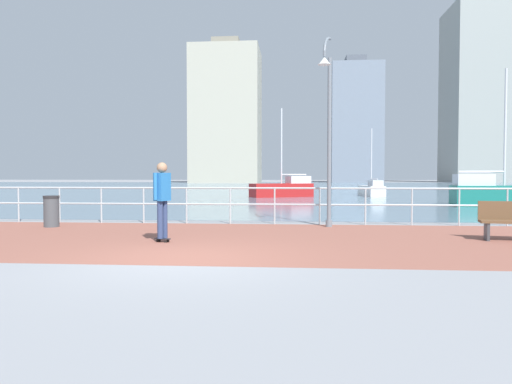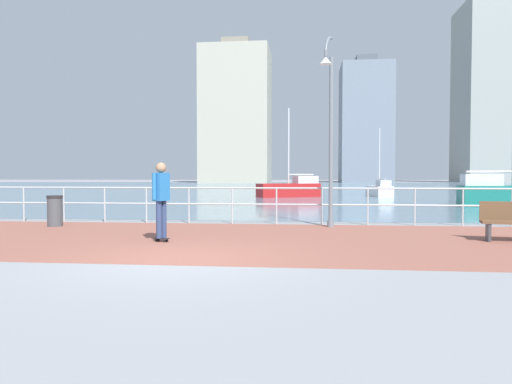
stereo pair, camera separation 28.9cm
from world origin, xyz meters
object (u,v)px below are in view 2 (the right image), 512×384
sailboat_blue (291,189)px  sailboat_white (380,190)px  sailboat_gray (509,194)px  trash_bin (55,211)px  lamppost (329,122)px  skateboarder (161,194)px

sailboat_blue → sailboat_white: bearing=14.6°
sailboat_white → sailboat_gray: size_ratio=0.74×
trash_bin → sailboat_blue: sailboat_blue is taller
trash_bin → lamppost: bearing=3.8°
skateboarder → sailboat_blue: sailboat_blue is taller
sailboat_gray → sailboat_blue: bearing=139.2°
lamppost → skateboarder: lamppost is taller
trash_bin → sailboat_blue: bearing=72.2°
lamppost → sailboat_blue: 19.69m
sailboat_white → sailboat_gray: (4.44, -11.07, 0.17)m
trash_bin → sailboat_gray: sailboat_gray is taller
sailboat_white → skateboarder: bearing=-109.5°
lamppost → sailboat_white: (4.69, 21.13, -2.61)m
lamppost → sailboat_blue: sailboat_blue is taller
trash_bin → sailboat_white: sailboat_white is taller
skateboarder → trash_bin: (-4.18, 2.83, -0.64)m
lamppost → trash_bin: lamppost is taller
sailboat_blue → sailboat_gray: size_ratio=0.93×
skateboarder → sailboat_gray: bearing=45.7°
lamppost → skateboarder: (-3.99, -3.38, -1.98)m
sailboat_white → sailboat_blue: bearing=-165.4°
lamppost → trash_bin: bearing=-176.2°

